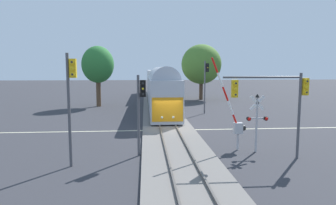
% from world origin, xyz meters
% --- Properties ---
extents(ground_plane, '(220.00, 220.00, 0.00)m').
position_xyz_m(ground_plane, '(0.00, 0.00, 0.00)').
color(ground_plane, '#333338').
extents(road_centre_stripe, '(44.00, 0.20, 0.01)m').
position_xyz_m(road_centre_stripe, '(0.00, 0.00, 0.00)').
color(road_centre_stripe, beige).
rests_on(road_centre_stripe, ground).
extents(railway_track, '(4.40, 80.00, 0.32)m').
position_xyz_m(railway_track, '(0.00, 0.00, 0.10)').
color(railway_track, slate).
rests_on(railway_track, ground).
extents(commuter_train, '(3.04, 40.18, 5.16)m').
position_xyz_m(commuter_train, '(0.00, 19.30, 2.80)').
color(commuter_train, '#B2B7C1').
rests_on(commuter_train, railway_track).
extents(crossing_gate_near, '(2.38, 0.40, 6.00)m').
position_xyz_m(crossing_gate_near, '(3.87, -6.59, 1.95)').
color(crossing_gate_near, '#B7B7BC').
rests_on(crossing_gate_near, ground).
extents(crossing_signal_mast, '(1.36, 0.44, 3.73)m').
position_xyz_m(crossing_signal_mast, '(5.04, -7.18, 2.28)').
color(crossing_signal_mast, '#B2B2B7').
rests_on(crossing_signal_mast, ground).
extents(traffic_signal_median, '(0.53, 0.38, 4.92)m').
position_xyz_m(traffic_signal_median, '(-2.23, -7.43, 3.30)').
color(traffic_signal_median, '#4C4C51').
rests_on(traffic_signal_median, ground).
extents(traffic_signal_near_right, '(5.02, 0.38, 5.05)m').
position_xyz_m(traffic_signal_near_right, '(5.65, -8.63, 3.81)').
color(traffic_signal_near_right, '#4C4C51').
rests_on(traffic_signal_near_right, ground).
extents(traffic_signal_far_side, '(0.53, 0.38, 6.18)m').
position_xyz_m(traffic_signal_far_side, '(5.10, 9.10, 4.12)').
color(traffic_signal_far_side, '#4C4C51').
rests_on(traffic_signal_far_side, ground).
extents(traffic_signal_near_left, '(0.53, 0.38, 6.11)m').
position_xyz_m(traffic_signal_near_left, '(-5.89, -9.16, 4.08)').
color(traffic_signal_near_left, '#4C4C51').
rests_on(traffic_signal_near_left, ground).
extents(oak_behind_train, '(4.41, 4.41, 8.36)m').
position_xyz_m(oak_behind_train, '(-8.44, 16.91, 5.77)').
color(oak_behind_train, brown).
rests_on(oak_behind_train, ground).
extents(elm_centre_background, '(6.69, 6.69, 9.30)m').
position_xyz_m(elm_centre_background, '(7.52, 24.85, 5.96)').
color(elm_centre_background, '#4C3828').
rests_on(elm_centre_background, ground).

